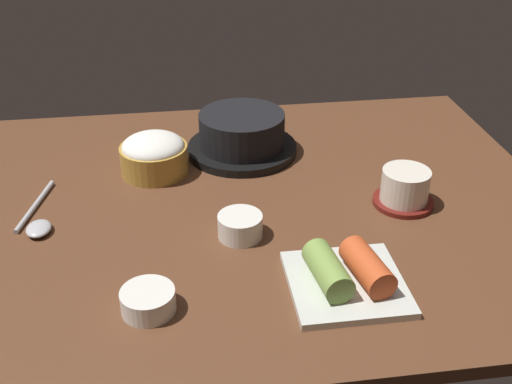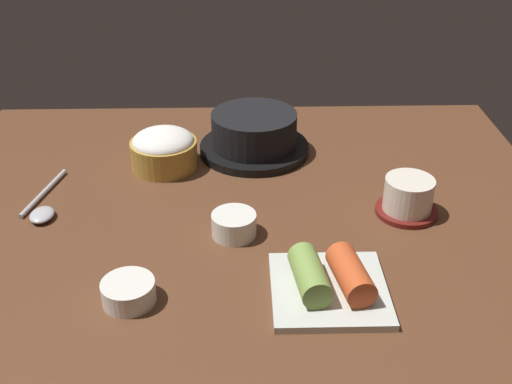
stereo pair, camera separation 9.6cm
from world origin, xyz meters
The scene contains 8 objects.
dining_table centered at (0.00, 0.00, 1.00)cm, with size 100.00×76.00×2.00cm, color #56331E.
stone_pot centered at (2.21, 17.35, 5.61)cm, with size 19.67×19.67×7.53cm.
rice_bowl centered at (-13.43, 12.16, 5.42)cm, with size 11.43×11.43×6.84cm.
tea_cup_with_saucer centered at (25.03, -3.82, 4.88)cm, with size 9.43×9.43×5.90cm.
banchan_cup_center centered at (-1.30, -9.00, 3.84)cm, with size 6.49×6.49×3.43cm.
kimchi_plate centered at (10.84, -22.42, 3.86)cm, with size 14.72×14.72×4.91cm.
side_bowl_near centered at (-14.34, -23.36, 3.58)cm, with size 6.76×6.76×2.92cm.
spoon centered at (-30.80, -1.90, 2.62)cm, with size 5.48×16.62×1.35cm.
Camera 1 is at (-9.60, -83.69, 53.97)cm, focal length 44.10 mm.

